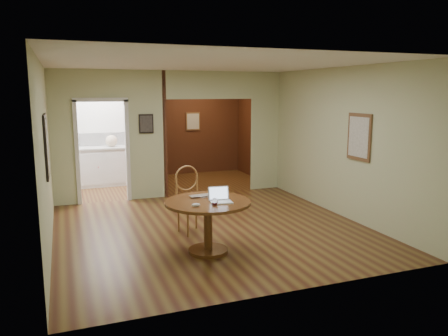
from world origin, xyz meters
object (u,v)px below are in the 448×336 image
object	(u,v)px
open_laptop	(220,198)
closed_laptop	(203,197)
chair	(190,196)
dining_table	(208,214)

from	to	relation	value
open_laptop	closed_laptop	distance (m)	0.35
chair	open_laptop	world-z (taller)	chair
dining_table	closed_laptop	distance (m)	0.29
dining_table	chair	bearing A→B (deg)	88.76
chair	closed_laptop	size ratio (longest dim) A/B	3.14
open_laptop	closed_laptop	xyz separation A→B (m)	(-0.15, 0.31, -0.05)
chair	closed_laptop	bearing A→B (deg)	-103.94
open_laptop	closed_laptop	bearing A→B (deg)	122.87
dining_table	closed_laptop	size ratio (longest dim) A/B	3.49
dining_table	open_laptop	size ratio (longest dim) A/B	3.84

